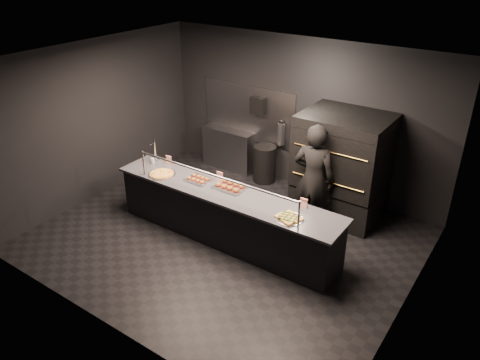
{
  "coord_description": "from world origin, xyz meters",
  "views": [
    {
      "loc": [
        3.98,
        -5.32,
        4.54
      ],
      "look_at": [
        0.16,
        0.2,
        1.09
      ],
      "focal_mm": 35.0,
      "sensor_mm": 36.0,
      "label": 1
    }
  ],
  "objects": [
    {
      "name": "prep_shelf",
      "position": [
        -1.6,
        2.32,
        0.45
      ],
      "size": [
        1.2,
        0.35,
        0.9
      ],
      "primitive_type": "cube",
      "color": "#99999E",
      "rests_on": "ground"
    },
    {
      "name": "slider_tray_a",
      "position": [
        -0.6,
        0.05,
        0.94
      ],
      "size": [
        0.41,
        0.31,
        0.06
      ],
      "color": "silver",
      "rests_on": "service_counter"
    },
    {
      "name": "towel_dispenser",
      "position": [
        -0.9,
        2.39,
        1.55
      ],
      "size": [
        0.3,
        0.2,
        0.35
      ],
      "primitive_type": "cube",
      "color": "black",
      "rests_on": "room"
    },
    {
      "name": "square_pizza",
      "position": [
        1.27,
        -0.15,
        0.94
      ],
      "size": [
        0.42,
        0.42,
        0.05
      ],
      "color": "silver",
      "rests_on": "service_counter"
    },
    {
      "name": "round_pizza",
      "position": [
        -1.25,
        -0.14,
        0.94
      ],
      "size": [
        0.48,
        0.48,
        0.03
      ],
      "color": "silver",
      "rests_on": "service_counter"
    },
    {
      "name": "worker",
      "position": [
        1.03,
        1.11,
        0.97
      ],
      "size": [
        0.77,
        0.56,
        1.95
      ],
      "primitive_type": "imported",
      "rotation": [
        0.0,
        0.0,
        3.27
      ],
      "color": "black",
      "rests_on": "ground"
    },
    {
      "name": "trash_bin",
      "position": [
        -0.61,
        2.22,
        0.39
      ],
      "size": [
        0.47,
        0.47,
        0.78
      ],
      "primitive_type": "cylinder",
      "color": "black",
      "rests_on": "ground"
    },
    {
      "name": "room",
      "position": [
        -0.02,
        0.05,
        1.5
      ],
      "size": [
        6.04,
        6.0,
        3.0
      ],
      "color": "black",
      "rests_on": "ground"
    },
    {
      "name": "beer_tap",
      "position": [
        -1.71,
        0.2,
        1.07
      ],
      "size": [
        0.14,
        0.2,
        0.53
      ],
      "color": "silver",
      "rests_on": "service_counter"
    },
    {
      "name": "fire_extinguisher",
      "position": [
        -0.35,
        2.4,
        1.06
      ],
      "size": [
        0.14,
        0.14,
        0.51
      ],
      "color": "#B2B2B7",
      "rests_on": "room"
    },
    {
      "name": "service_counter",
      "position": [
        0.0,
        -0.0,
        0.46
      ],
      "size": [
        4.1,
        0.78,
        1.37
      ],
      "color": "black",
      "rests_on": "ground"
    },
    {
      "name": "slider_tray_b",
      "position": [
        -0.0,
        0.15,
        0.95
      ],
      "size": [
        0.53,
        0.41,
        0.08
      ],
      "color": "silver",
      "rests_on": "service_counter"
    },
    {
      "name": "condiment_jar",
      "position": [
        -1.67,
        0.11,
        0.97
      ],
      "size": [
        0.16,
        0.06,
        0.11
      ],
      "color": "silver",
      "rests_on": "service_counter"
    },
    {
      "name": "pizza_oven",
      "position": [
        1.2,
        1.9,
        0.97
      ],
      "size": [
        1.5,
        1.23,
        1.91
      ],
      "color": "black",
      "rests_on": "ground"
    },
    {
      "name": "tent_cards",
      "position": [
        -0.16,
        0.28,
        1.0
      ],
      "size": [
        2.87,
        0.04,
        0.15
      ],
      "color": "white",
      "rests_on": "service_counter"
    }
  ]
}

